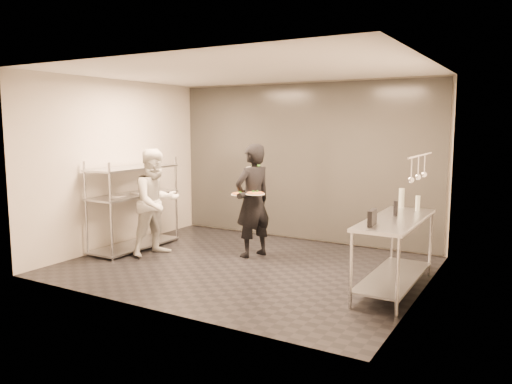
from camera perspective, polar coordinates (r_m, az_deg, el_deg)
The scene contains 13 objects.
room_shell at distance 8.16m, azimuth 2.95°, elevation 3.08°, with size 5.00×4.00×2.80m.
pass_rack at distance 8.52m, azimuth -13.80°, elevation -1.21°, with size 0.60×1.60×1.50m.
prep_counter at distance 6.41m, azimuth 15.60°, elevation -5.49°, with size 0.60×1.80×0.92m.
utensil_rail at distance 6.21m, azimuth 18.11°, elevation 2.60°, with size 0.07×1.20×0.31m.
waiter at distance 7.74m, azimuth -0.36°, elevation -1.00°, with size 0.64×0.42×1.77m, color black.
chef at distance 8.02m, azimuth -11.33°, elevation -1.15°, with size 0.82×0.64×1.68m, color silver.
pizza_plate_near at distance 7.65m, azimuth -1.82°, elevation -0.22°, with size 0.29×0.29×0.05m.
pizza_plate_far at distance 7.50m, azimuth -0.09°, elevation -0.15°, with size 0.29×0.29×0.05m.
salad_plate at distance 7.94m, azimuth -0.02°, elevation 2.95°, with size 0.31×0.31×0.07m.
pos_monitor at distance 5.81m, azimuth 13.14°, elevation -2.87°, with size 0.05×0.25×0.18m, color black.
bottle_green at distance 7.13m, azimuth 16.30°, elevation -0.68°, with size 0.08×0.08×0.27m, color gray.
bottle_clear at distance 6.97m, azimuth 17.99°, elevation -1.23°, with size 0.06×0.06×0.20m, color gray.
bottle_dark at distance 6.48m, azimuth 15.66°, elevation -1.82°, with size 0.06×0.06×0.19m, color black.
Camera 1 is at (3.71, -6.06, 2.06)m, focal length 35.00 mm.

